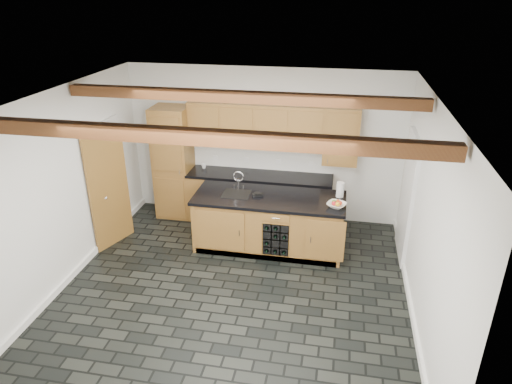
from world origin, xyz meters
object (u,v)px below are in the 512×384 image
paper_towel (340,190)px  island (269,223)px  kitchen_scale (258,194)px  fruit_bowl (336,205)px

paper_towel → island: bearing=-168.2°
paper_towel → kitchen_scale: bearing=-170.7°
kitchen_scale → paper_towel: (1.31, 0.21, 0.10)m
kitchen_scale → fruit_bowl: bearing=-31.5°
island → fruit_bowl: bearing=-8.7°
island → kitchen_scale: kitchen_scale is taller
island → fruit_bowl: 1.20m
fruit_bowl → island: bearing=171.3°
island → paper_towel: size_ratio=10.01×
kitchen_scale → island: bearing=-28.6°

